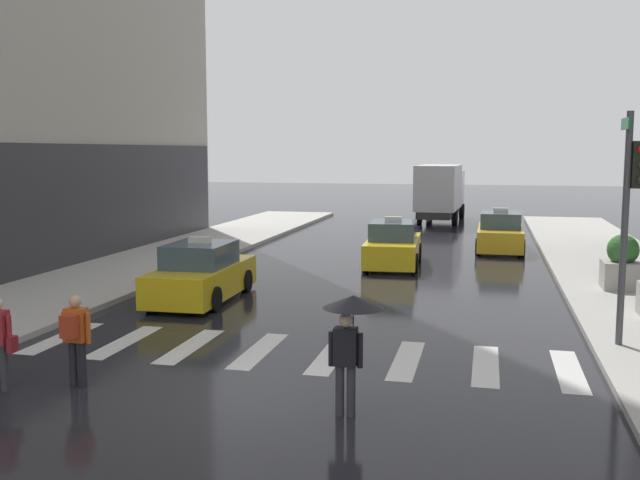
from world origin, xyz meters
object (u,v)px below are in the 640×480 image
Objects in this scene: traffic_light_pole at (632,195)px; pedestrian_with_umbrella at (351,322)px; taxi_third at (500,234)px; pedestrian_with_backpack at (75,333)px; taxi_lead at (201,274)px; planter_mid_block at (622,264)px; taxi_second at (393,246)px; box_truck at (440,191)px.

traffic_light_pole reaches higher than pedestrian_with_umbrella.
pedestrian_with_umbrella is at bearing -97.29° from taxi_third.
traffic_light_pole is at bearing 25.20° from pedestrian_with_backpack.
taxi_lead is 9.72m from pedestrian_with_umbrella.
planter_mid_block is at bearing 17.31° from taxi_lead.
pedestrian_with_backpack is at bearing -103.95° from taxi_second.
taxi_lead is 8.54m from taxi_second.
taxi_third is 2.35× the size of pedestrian_with_umbrella.
pedestrian_with_umbrella is (-2.57, -20.09, 0.79)m from taxi_third.
taxi_third is at bearing -74.41° from box_truck.
taxi_second is 2.80× the size of pedestrian_with_backpack.
traffic_light_pole is 1.05× the size of taxi_third.
planter_mid_block is (10.86, 11.16, -0.10)m from pedestrian_with_backpack.
pedestrian_with_backpack is (-9.83, -4.62, -2.29)m from traffic_light_pole.
planter_mid_block is (7.17, -3.68, 0.15)m from taxi_second.
planter_mid_block is (11.60, 3.62, 0.15)m from taxi_lead.
taxi_third is at bearing 98.60° from traffic_light_pole.
taxi_lead is 14.79m from taxi_third.
planter_mid_block is (6.56, -20.23, -0.98)m from box_truck.
pedestrian_with_backpack is (-7.53, -19.80, 0.25)m from taxi_third.
pedestrian_with_backpack is at bearing -154.80° from traffic_light_pole.
box_truck is 31.69m from pedestrian_with_backpack.
taxi_third is 20.26m from pedestrian_with_umbrella.
taxi_second is 2.89× the size of planter_mid_block.
pedestrian_with_umbrella is at bearing -134.71° from traffic_light_pole.
taxi_third is 2.85× the size of planter_mid_block.
taxi_second is at bearing 152.82° from planter_mid_block.
traffic_light_pole is 2.47× the size of pedestrian_with_umbrella.
taxi_lead is 2.36× the size of pedestrian_with_umbrella.
pedestrian_with_backpack is 1.03× the size of planter_mid_block.
taxi_third is at bearing 52.18° from taxi_second.
planter_mid_block is (5.89, 11.45, -0.64)m from pedestrian_with_umbrella.
traffic_light_pole is at bearing 45.29° from pedestrian_with_umbrella.
taxi_second is 8.06m from planter_mid_block.
pedestrian_with_umbrella is 1.21× the size of planter_mid_block.
pedestrian_with_backpack is at bearing -97.80° from box_truck.
pedestrian_with_umbrella reaches higher than taxi_third.
traffic_light_pole is at bearing -15.43° from taxi_lead.
box_truck is at bearing 78.06° from taxi_lead.
box_truck is 4.77× the size of planter_mid_block.
taxi_third is 9.26m from planter_mid_block.
taxi_lead is at bearing 95.65° from pedestrian_with_backpack.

